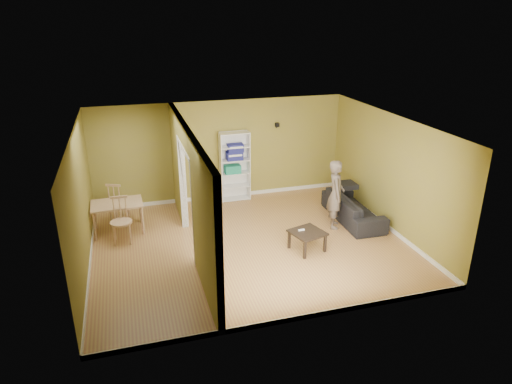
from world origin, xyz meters
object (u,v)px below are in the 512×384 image
sofa (353,204)px  dining_table (117,206)px  chair_far (118,201)px  bookshelf (234,166)px  chair_near (121,221)px  chair_left (80,216)px  coffee_table (307,234)px  person (336,189)px

sofa → dining_table: (-5.36, 0.91, 0.23)m
sofa → chair_far: (-5.34, 1.47, 0.11)m
bookshelf → chair_near: (-2.91, -1.76, -0.40)m
sofa → chair_far: size_ratio=2.03×
chair_left → bookshelf: bearing=99.5°
sofa → chair_far: 5.54m
bookshelf → dining_table: bearing=-158.4°
sofa → dining_table: size_ratio=1.84×
sofa → chair_left: size_ratio=2.14×
bookshelf → coffee_table: bearing=-76.5°
bookshelf → chair_left: bearing=-162.7°
sofa → person: 0.83m
coffee_table → chair_far: bearing=145.3°
coffee_table → bookshelf: bearing=103.5°
person → chair_left: 5.70m
chair_left → chair_far: 0.99m
chair_far → bookshelf: bearing=-144.1°
chair_left → sofa: bearing=73.8°
sofa → bookshelf: bearing=50.4°
chair_left → chair_far: bearing=117.0°
coffee_table → chair_left: 4.96m
coffee_table → chair_far: chair_far is taller
person → bookshelf: bearing=58.8°
dining_table → chair_far: 0.58m
sofa → dining_table: bearing=81.9°
person → dining_table: bearing=97.5°
sofa → person: size_ratio=1.09×
sofa → coffee_table: bearing=125.7°
coffee_table → chair_left: chair_left is taller
dining_table → chair_near: chair_near is taller
sofa → chair_left: bearing=83.1°
dining_table → coffee_table: bearing=-28.2°
sofa → chair_left: chair_left is taller
dining_table → chair_left: (-0.79, 0.00, -0.14)m
chair_near → dining_table: bearing=98.7°
chair_left → chair_far: (0.81, 0.56, 0.02)m
chair_far → sofa: bearing=-171.2°
chair_near → chair_far: (-0.04, 1.15, -0.01)m
person → chair_left: size_ratio=1.97×
coffee_table → sofa: bearing=34.2°
bookshelf → coffee_table: 3.32m
bookshelf → chair_far: bookshelf is taller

